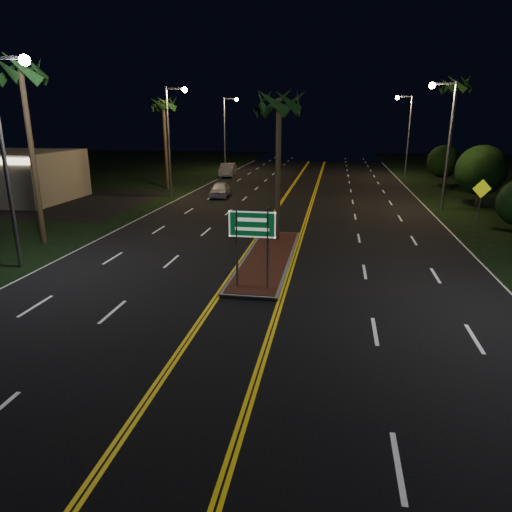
% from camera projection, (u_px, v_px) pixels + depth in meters
% --- Properties ---
extents(ground, '(120.00, 120.00, 0.00)m').
position_uv_depth(ground, '(238.00, 321.00, 15.33)').
color(ground, black).
rests_on(ground, ground).
extents(median_island, '(2.25, 10.25, 0.17)m').
position_uv_depth(median_island, '(268.00, 258.00, 21.90)').
color(median_island, gray).
rests_on(median_island, ground).
extents(highway_sign, '(1.80, 0.08, 3.20)m').
position_uv_depth(highway_sign, '(252.00, 232.00, 17.27)').
color(highway_sign, gray).
rests_on(highway_sign, ground).
extents(streetlight_left_near, '(1.91, 0.44, 9.00)m').
position_uv_depth(streetlight_left_near, '(9.00, 140.00, 19.19)').
color(streetlight_left_near, gray).
rests_on(streetlight_left_near, ground).
extents(streetlight_left_mid, '(1.91, 0.44, 9.00)m').
position_uv_depth(streetlight_left_mid, '(172.00, 129.00, 38.06)').
color(streetlight_left_mid, gray).
rests_on(streetlight_left_mid, ground).
extents(streetlight_left_far, '(1.91, 0.44, 9.00)m').
position_uv_depth(streetlight_left_far, '(227.00, 126.00, 56.92)').
color(streetlight_left_far, gray).
rests_on(streetlight_left_far, ground).
extents(streetlight_right_mid, '(1.91, 0.44, 9.00)m').
position_uv_depth(streetlight_right_mid, '(445.00, 131.00, 32.71)').
color(streetlight_right_mid, gray).
rests_on(streetlight_right_mid, ground).
extents(streetlight_right_far, '(1.91, 0.44, 9.00)m').
position_uv_depth(streetlight_right_far, '(406.00, 126.00, 51.57)').
color(streetlight_right_far, gray).
rests_on(streetlight_right_far, ground).
extents(palm_median, '(2.40, 2.40, 8.30)m').
position_uv_depth(palm_median, '(279.00, 103.00, 23.12)').
color(palm_median, '#382819').
rests_on(palm_median, ground).
extents(palm_left_near, '(2.40, 2.40, 9.80)m').
position_uv_depth(palm_left_near, '(21.00, 73.00, 22.40)').
color(palm_left_near, '#382819').
rests_on(palm_left_near, ground).
extents(palm_left_far, '(2.40, 2.40, 8.80)m').
position_uv_depth(palm_left_far, '(163.00, 104.00, 41.58)').
color(palm_left_far, '#382819').
rests_on(palm_left_far, ground).
extents(palm_right_far, '(2.40, 2.40, 10.30)m').
position_uv_depth(palm_right_far, '(456.00, 86.00, 38.88)').
color(palm_right_far, '#382819').
rests_on(palm_right_far, ground).
extents(shrub_mid, '(3.78, 3.78, 4.62)m').
position_uv_depth(shrub_mid, '(481.00, 170.00, 34.89)').
color(shrub_mid, '#382819').
rests_on(shrub_mid, ground).
extents(shrub_far, '(3.24, 3.24, 3.96)m').
position_uv_depth(shrub_far, '(444.00, 161.00, 46.35)').
color(shrub_far, '#382819').
rests_on(shrub_far, ground).
extents(car_near, '(2.30, 4.57, 1.47)m').
position_uv_depth(car_near, '(220.00, 188.00, 39.38)').
color(car_near, silver).
rests_on(car_near, ground).
extents(car_far, '(2.73, 5.41, 1.74)m').
position_uv_depth(car_far, '(228.00, 169.00, 53.38)').
color(car_far, silver).
rests_on(car_far, ground).
extents(warning_sign, '(1.18, 0.22, 2.85)m').
position_uv_depth(warning_sign, '(481.00, 194.00, 29.01)').
color(warning_sign, gray).
rests_on(warning_sign, ground).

